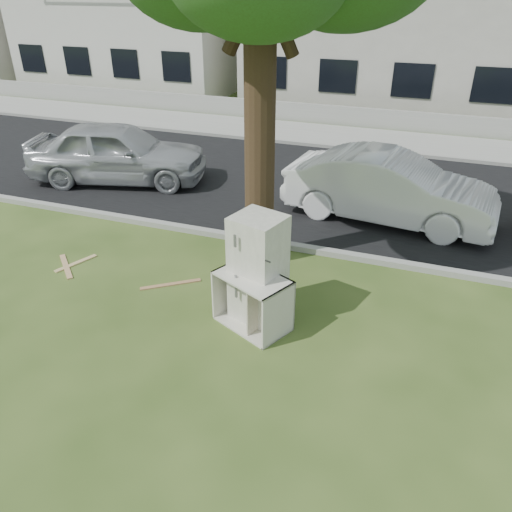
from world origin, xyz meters
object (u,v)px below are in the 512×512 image
(fridge, at_px, (258,269))
(car_left, at_px, (118,152))
(cabinet, at_px, (253,301))
(car_center, at_px, (389,188))

(fridge, distance_m, car_left, 7.29)
(cabinet, bearing_deg, car_center, 97.93)
(fridge, height_order, cabinet, fridge)
(fridge, relative_size, car_left, 0.38)
(car_center, bearing_deg, fridge, 168.56)
(fridge, bearing_deg, car_left, 157.14)
(fridge, bearing_deg, car_center, 88.42)
(fridge, xyz_separation_m, car_left, (-5.63, 4.63, -0.09))
(cabinet, relative_size, car_center, 0.25)
(cabinet, distance_m, car_center, 5.02)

